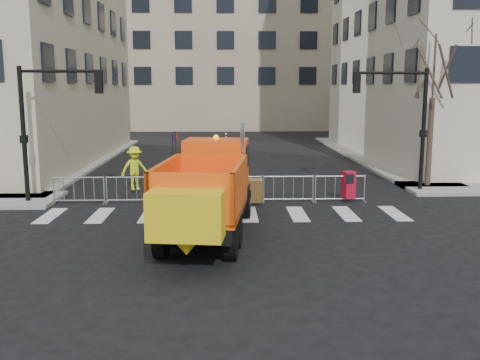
{
  "coord_description": "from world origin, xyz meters",
  "views": [
    {
      "loc": [
        -0.19,
        -13.54,
        4.58
      ],
      "look_at": [
        0.29,
        2.5,
        1.8
      ],
      "focal_mm": 40.0,
      "sensor_mm": 36.0,
      "label": 1
    }
  ],
  "objects_px": {
    "cop_a": "(234,184)",
    "cop_b": "(197,182)",
    "plow_truck": "(208,189)",
    "cop_c": "(243,182)",
    "newspaper_box": "(349,185)",
    "worker": "(135,168)"
  },
  "relations": [
    {
      "from": "cop_a",
      "to": "cop_b",
      "type": "xyz_separation_m",
      "value": [
        -1.44,
        -0.26,
        0.13
      ]
    },
    {
      "from": "cop_b",
      "to": "plow_truck",
      "type": "bearing_deg",
      "value": 82.9
    },
    {
      "from": "cop_c",
      "to": "newspaper_box",
      "type": "distance_m",
      "value": 4.33
    },
    {
      "from": "plow_truck",
      "to": "cop_a",
      "type": "xyz_separation_m",
      "value": [
        0.88,
        4.49,
        -0.67
      ]
    },
    {
      "from": "cop_c",
      "to": "worker",
      "type": "xyz_separation_m",
      "value": [
        -4.67,
        2.7,
        0.18
      ]
    },
    {
      "from": "cop_c",
      "to": "worker",
      "type": "relative_size",
      "value": 0.96
    },
    {
      "from": "cop_b",
      "to": "cop_c",
      "type": "height_order",
      "value": "cop_b"
    },
    {
      "from": "worker",
      "to": "plow_truck",
      "type": "bearing_deg",
      "value": -91.62
    },
    {
      "from": "cop_a",
      "to": "newspaper_box",
      "type": "xyz_separation_m",
      "value": [
        4.65,
        0.58,
        -0.17
      ]
    },
    {
      "from": "cop_a",
      "to": "cop_c",
      "type": "height_order",
      "value": "cop_c"
    },
    {
      "from": "worker",
      "to": "newspaper_box",
      "type": "xyz_separation_m",
      "value": [
        8.95,
        -2.12,
        -0.4
      ]
    },
    {
      "from": "cop_a",
      "to": "cop_c",
      "type": "relative_size",
      "value": 0.94
    },
    {
      "from": "worker",
      "to": "newspaper_box",
      "type": "relative_size",
      "value": 1.73
    },
    {
      "from": "worker",
      "to": "newspaper_box",
      "type": "height_order",
      "value": "worker"
    },
    {
      "from": "cop_a",
      "to": "worker",
      "type": "distance_m",
      "value": 5.09
    },
    {
      "from": "cop_b",
      "to": "newspaper_box",
      "type": "distance_m",
      "value": 6.15
    },
    {
      "from": "cop_b",
      "to": "worker",
      "type": "height_order",
      "value": "worker"
    },
    {
      "from": "cop_c",
      "to": "newspaper_box",
      "type": "xyz_separation_m",
      "value": [
        4.28,
        0.58,
        -0.22
      ]
    },
    {
      "from": "cop_c",
      "to": "plow_truck",
      "type": "bearing_deg",
      "value": 3.37
    },
    {
      "from": "plow_truck",
      "to": "worker",
      "type": "distance_m",
      "value": 7.97
    },
    {
      "from": "plow_truck",
      "to": "cop_b",
      "type": "height_order",
      "value": "plow_truck"
    },
    {
      "from": "cop_b",
      "to": "cop_c",
      "type": "xyz_separation_m",
      "value": [
        1.81,
        0.26,
        -0.08
      ]
    }
  ]
}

